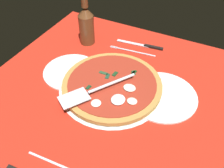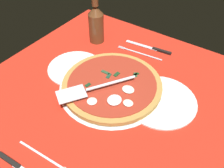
{
  "view_description": "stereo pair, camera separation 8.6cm",
  "coord_description": "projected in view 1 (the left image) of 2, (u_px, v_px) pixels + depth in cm",
  "views": [
    {
      "loc": [
        27.05,
        -52.38,
        61.65
      ],
      "look_at": [
        -0.89,
        3.3,
        1.98
      ],
      "focal_mm": 38.96,
      "sensor_mm": 36.0,
      "label": 1
    },
    {
      "loc": [
        34.47,
        -47.99,
        61.65
      ],
      "look_at": [
        -0.89,
        3.3,
        1.98
      ],
      "focal_mm": 38.96,
      "sensor_mm": 36.0,
      "label": 2
    }
  ],
  "objects": [
    {
      "name": "place_setting_far",
      "position": [
        138.0,
        49.0,
        1.04
      ],
      "size": [
        21.17,
        14.4,
        1.4
      ],
      "rotation": [
        0.0,
        0.0,
        3.25
      ],
      "color": "white",
      "rests_on": "ground_plane"
    },
    {
      "name": "pizza",
      "position": [
        112.0,
        85.0,
        0.86
      ],
      "size": [
        35.58,
        35.58,
        2.93
      ],
      "color": "#B1843F",
      "rests_on": "pizza_pan"
    },
    {
      "name": "beer_bottle",
      "position": [
        86.0,
        24.0,
        1.02
      ],
      "size": [
        6.47,
        6.47,
        25.04
      ],
      "color": "brown",
      "rests_on": "ground_plane"
    },
    {
      "name": "pizza_server",
      "position": [
        93.0,
        90.0,
        0.81
      ],
      "size": [
        18.14,
        24.82,
        1.0
      ],
      "rotation": [
        0.0,
        0.0,
        4.13
      ],
      "color": "silver",
      "rests_on": "pizza"
    },
    {
      "name": "ground_plane",
      "position": [
        110.0,
        95.0,
        0.85
      ],
      "size": [
        90.63,
        90.63,
        0.8
      ],
      "primitive_type": "cube",
      "color": "red"
    },
    {
      "name": "dinner_plate_left",
      "position": [
        71.0,
        72.0,
        0.93
      ],
      "size": [
        21.19,
        21.19,
        1.0
      ],
      "primitive_type": "cylinder",
      "color": "white",
      "rests_on": "ground_plane"
    },
    {
      "name": "pizza_pan",
      "position": [
        112.0,
        87.0,
        0.87
      ],
      "size": [
        37.77,
        37.77,
        0.98
      ],
      "primitive_type": "cylinder",
      "color": "silver",
      "rests_on": "ground_plane"
    },
    {
      "name": "dinner_plate_right",
      "position": [
        162.0,
        96.0,
        0.84
      ],
      "size": [
        24.26,
        24.26,
        1.0
      ],
      "primitive_type": "cylinder",
      "color": "white",
      "rests_on": "ground_plane"
    }
  ]
}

